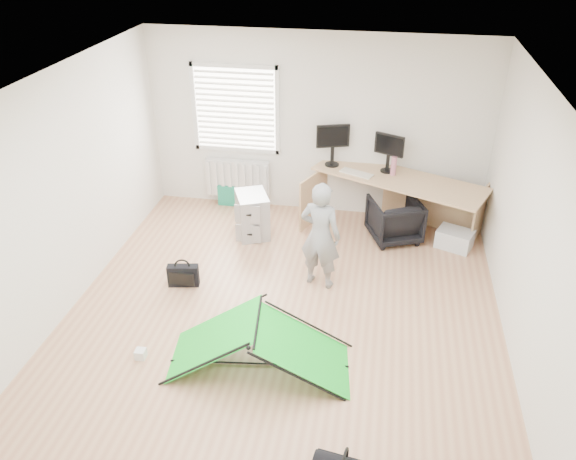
% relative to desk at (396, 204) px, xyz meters
% --- Properties ---
extents(ground, '(5.50, 5.50, 0.00)m').
position_rel_desk_xyz_m(ground, '(-1.24, -2.31, -0.41)').
color(ground, tan).
rests_on(ground, ground).
extents(back_wall, '(5.00, 0.02, 2.70)m').
position_rel_desk_xyz_m(back_wall, '(-1.24, 0.44, 0.94)').
color(back_wall, silver).
rests_on(back_wall, ground).
extents(window, '(1.20, 0.06, 1.20)m').
position_rel_desk_xyz_m(window, '(-2.44, 0.40, 1.14)').
color(window, silver).
rests_on(window, back_wall).
extents(radiator, '(1.00, 0.12, 0.60)m').
position_rel_desk_xyz_m(radiator, '(-2.44, 0.36, 0.04)').
color(radiator, silver).
rests_on(radiator, back_wall).
extents(desk, '(2.53, 1.67, 0.83)m').
position_rel_desk_xyz_m(desk, '(0.00, 0.00, 0.00)').
color(desk, tan).
rests_on(desk, ground).
extents(filing_cabinet, '(0.60, 0.67, 0.64)m').
position_rel_desk_xyz_m(filing_cabinet, '(-2.01, -0.52, -0.09)').
color(filing_cabinet, '#999A9E').
rests_on(filing_cabinet, ground).
extents(monitor_left, '(0.49, 0.25, 0.46)m').
position_rel_desk_xyz_m(monitor_left, '(-0.97, 0.27, 0.64)').
color(monitor_left, black).
rests_on(monitor_left, desk).
extents(monitor_right, '(0.44, 0.27, 0.42)m').
position_rel_desk_xyz_m(monitor_right, '(-0.17, 0.19, 0.62)').
color(monitor_right, black).
rests_on(monitor_right, desk).
extents(keyboard, '(0.50, 0.35, 0.02)m').
position_rel_desk_xyz_m(keyboard, '(-0.59, 0.03, 0.42)').
color(keyboard, beige).
rests_on(keyboard, desk).
extents(thermos, '(0.10, 0.10, 0.28)m').
position_rel_desk_xyz_m(thermos, '(-0.08, 0.09, 0.55)').
color(thermos, '#AE6177').
rests_on(thermos, desk).
extents(office_chair, '(0.86, 0.87, 0.62)m').
position_rel_desk_xyz_m(office_chair, '(-0.00, -0.28, -0.11)').
color(office_chair, black).
rests_on(office_chair, ground).
extents(person, '(0.58, 0.45, 1.40)m').
position_rel_desk_xyz_m(person, '(-0.90, -1.55, 0.29)').
color(person, gray).
rests_on(person, ground).
extents(kite, '(1.96, 1.05, 0.58)m').
position_rel_desk_xyz_m(kite, '(-1.33, -3.11, -0.12)').
color(kite, '#12C427').
rests_on(kite, ground).
extents(storage_crate, '(0.56, 0.48, 0.26)m').
position_rel_desk_xyz_m(storage_crate, '(0.84, -0.37, -0.28)').
color(storage_crate, silver).
rests_on(storage_crate, ground).
extents(tote_bag, '(0.29, 0.13, 0.34)m').
position_rel_desk_xyz_m(tote_bag, '(-2.62, 0.32, -0.24)').
color(tote_bag, '#1C8A66').
rests_on(tote_bag, ground).
extents(laptop_bag, '(0.40, 0.18, 0.29)m').
position_rel_desk_xyz_m(laptop_bag, '(-2.57, -1.90, -0.27)').
color(laptop_bag, black).
rests_on(laptop_bag, ground).
extents(white_box, '(0.11, 0.11, 0.11)m').
position_rel_desk_xyz_m(white_box, '(-2.58, -3.23, -0.36)').
color(white_box, silver).
rests_on(white_box, ground).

